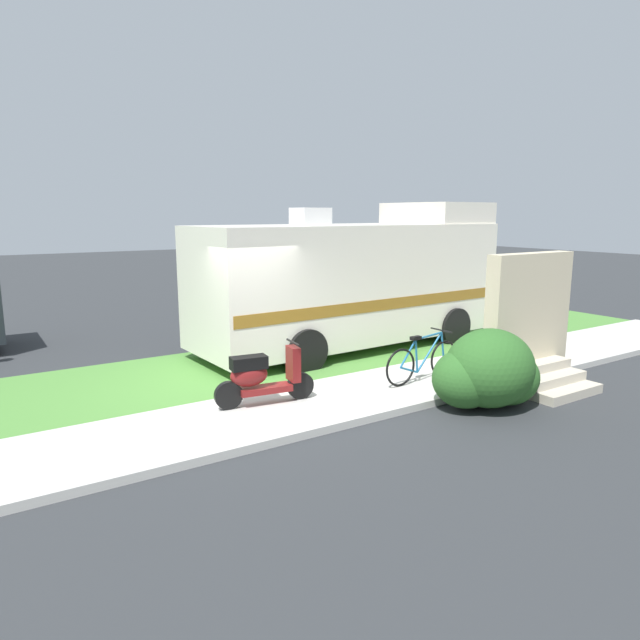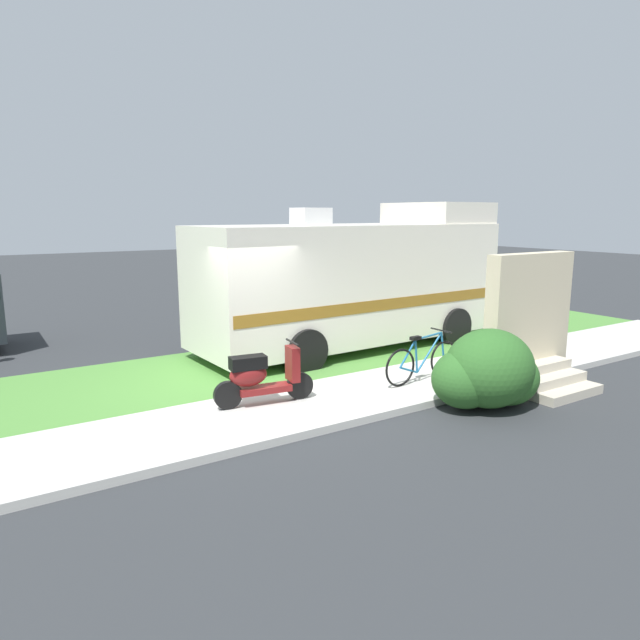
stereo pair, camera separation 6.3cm
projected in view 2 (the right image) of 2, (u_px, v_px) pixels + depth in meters
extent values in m
plane|color=#2D3033|center=(252.00, 394.00, 9.80)|extent=(80.00, 80.00, 0.00)
cube|color=beige|center=(286.00, 411.00, 8.80)|extent=(24.00, 2.00, 0.12)
cube|color=#4C8438|center=(218.00, 372.00, 11.03)|extent=(24.00, 3.40, 0.08)
cube|color=silver|center=(351.00, 281.00, 12.79)|extent=(7.31, 2.63, 2.54)
cube|color=silver|center=(437.00, 213.00, 14.04)|extent=(1.88, 2.31, 0.50)
cube|color=#8C601E|center=(350.00, 298.00, 12.86)|extent=(7.17, 2.65, 0.24)
cube|color=black|center=(459.00, 255.00, 14.74)|extent=(0.16, 2.00, 0.90)
cube|color=silver|center=(311.00, 216.00, 11.91)|extent=(0.72, 0.63, 0.36)
cylinder|color=black|center=(390.00, 313.00, 15.17)|extent=(0.91, 0.31, 0.90)
cylinder|color=black|center=(454.00, 327.00, 13.36)|extent=(0.91, 0.31, 0.90)
cylinder|color=black|center=(250.00, 332.00, 12.79)|extent=(0.91, 0.31, 0.90)
cylinder|color=black|center=(305.00, 351.00, 10.97)|extent=(0.91, 0.31, 0.90)
cylinder|color=black|center=(300.00, 386.00, 9.15)|extent=(0.45, 0.16, 0.44)
cylinder|color=black|center=(228.00, 395.00, 8.67)|extent=(0.45, 0.16, 0.44)
cube|color=maroon|center=(265.00, 389.00, 8.91)|extent=(0.87, 0.40, 0.10)
cube|color=black|center=(248.00, 363.00, 8.71)|extent=(0.59, 0.34, 0.20)
ellipsoid|color=maroon|center=(248.00, 375.00, 8.75)|extent=(0.64, 0.38, 0.36)
cube|color=maroon|center=(293.00, 364.00, 9.04)|extent=(0.18, 0.34, 0.56)
cylinder|color=black|center=(292.00, 342.00, 8.97)|extent=(0.11, 0.50, 0.04)
sphere|color=white|center=(292.00, 353.00, 9.00)|extent=(0.12, 0.12, 0.12)
torus|color=black|center=(444.00, 359.00, 10.40)|extent=(0.67, 0.07, 0.67)
torus|color=black|center=(400.00, 368.00, 9.78)|extent=(0.67, 0.07, 0.67)
cylinder|color=#1E6699|center=(429.00, 352.00, 10.15)|extent=(0.62, 0.06, 0.68)
cylinder|color=#1E6699|center=(416.00, 356.00, 9.97)|extent=(0.10, 0.04, 0.61)
cylinder|color=#1E6699|center=(429.00, 336.00, 10.07)|extent=(0.66, 0.06, 0.09)
cylinder|color=#1E6699|center=(409.00, 370.00, 9.91)|extent=(0.43, 0.05, 0.19)
cylinder|color=#1E6699|center=(408.00, 354.00, 9.83)|extent=(0.38, 0.05, 0.47)
cylinder|color=#1E6699|center=(443.00, 346.00, 10.33)|extent=(0.12, 0.04, 0.51)
cube|color=black|center=(416.00, 338.00, 9.89)|extent=(0.20, 0.11, 0.06)
cylinder|color=black|center=(442.00, 330.00, 10.25)|extent=(0.05, 0.52, 0.03)
cube|color=#BCB29E|center=(554.00, 389.00, 9.84)|extent=(1.40, 0.96, 0.16)
cube|color=#BCB29E|center=(547.00, 378.00, 9.95)|extent=(1.40, 0.64, 0.16)
cube|color=#BCB29E|center=(540.00, 367.00, 10.05)|extent=(1.40, 0.32, 0.16)
cube|color=beige|center=(528.00, 320.00, 10.16)|extent=(2.00, 0.30, 2.40)
ellipsoid|color=#2D6026|center=(489.00, 368.00, 8.97)|extent=(1.48, 1.33, 1.26)
ellipsoid|color=#2D6026|center=(465.00, 379.00, 8.92)|extent=(1.11, 1.00, 0.95)
ellipsoid|color=#2D6026|center=(508.00, 378.00, 9.09)|extent=(1.04, 0.93, 0.88)
cylinder|color=navy|center=(462.00, 365.00, 10.80)|extent=(0.08, 0.08, 0.22)
cylinder|color=navy|center=(462.00, 359.00, 10.77)|extent=(0.04, 0.04, 0.04)
cylinder|color=black|center=(462.00, 357.00, 10.77)|extent=(0.04, 0.04, 0.02)
cylinder|color=navy|center=(483.00, 357.00, 11.44)|extent=(0.06, 0.06, 0.19)
cylinder|color=navy|center=(483.00, 352.00, 11.42)|extent=(0.03, 0.03, 0.04)
cylinder|color=black|center=(484.00, 351.00, 11.41)|extent=(0.03, 0.03, 0.01)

